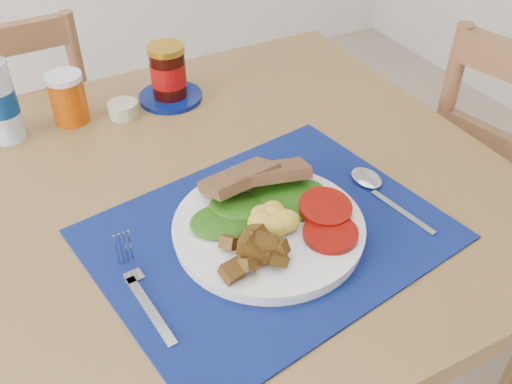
% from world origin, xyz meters
% --- Properties ---
extents(table, '(1.40, 0.90, 0.75)m').
position_xyz_m(table, '(0.00, 0.20, 0.67)').
color(table, brown).
rests_on(table, ground).
extents(chair_far, '(0.40, 0.38, 1.04)m').
position_xyz_m(chair_far, '(-0.04, 0.89, 0.53)').
color(chair_far, brown).
rests_on(chair_far, ground).
extents(placemat, '(0.55, 0.46, 0.00)m').
position_xyz_m(placemat, '(0.24, 0.05, 0.75)').
color(placemat, black).
rests_on(placemat, table).
extents(breakfast_plate, '(0.28, 0.28, 0.07)m').
position_xyz_m(breakfast_plate, '(0.23, 0.04, 0.77)').
color(breakfast_plate, silver).
rests_on(breakfast_plate, placemat).
extents(fork, '(0.03, 0.19, 0.00)m').
position_xyz_m(fork, '(0.03, 0.03, 0.76)').
color(fork, '#B2B5BA').
rests_on(fork, placemat).
extents(spoon, '(0.04, 0.19, 0.01)m').
position_xyz_m(spoon, '(0.44, 0.06, 0.76)').
color(spoon, '#B2B5BA').
rests_on(spoon, placemat).
extents(juice_glass, '(0.07, 0.07, 0.09)m').
position_xyz_m(juice_glass, '(0.06, 0.51, 0.80)').
color(juice_glass, '#AB3E04').
rests_on(juice_glass, table).
extents(ramekin, '(0.06, 0.06, 0.03)m').
position_xyz_m(ramekin, '(0.15, 0.48, 0.76)').
color(ramekin, tan).
rests_on(ramekin, table).
extents(jam_on_saucer, '(0.13, 0.13, 0.12)m').
position_xyz_m(jam_on_saucer, '(0.25, 0.50, 0.80)').
color(jam_on_saucer, '#05135A').
rests_on(jam_on_saucer, table).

